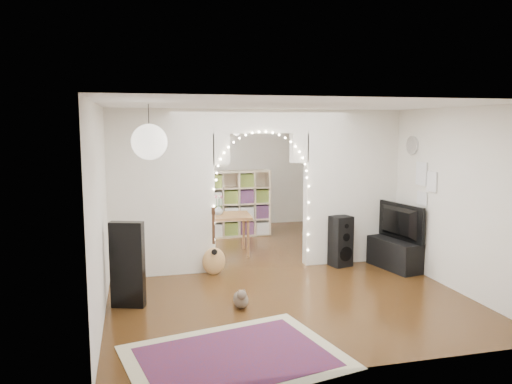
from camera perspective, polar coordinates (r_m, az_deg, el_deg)
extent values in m
plane|color=black|center=(8.72, 0.51, -8.57)|extent=(7.50, 7.50, 0.00)
cube|color=white|center=(8.38, 0.53, 9.46)|extent=(5.00, 7.50, 0.02)
cube|color=silver|center=(12.09, -3.90, 2.48)|extent=(5.00, 0.02, 2.70)
cube|color=silver|center=(4.95, 11.42, -5.17)|extent=(5.00, 0.02, 2.70)
cube|color=silver|center=(8.19, -16.67, -0.29)|extent=(0.02, 7.50, 2.70)
cube|color=silver|center=(9.38, 15.49, 0.72)|extent=(0.02, 7.50, 2.70)
cube|color=silver|center=(8.19, -10.72, -0.10)|extent=(1.70, 0.20, 2.70)
cube|color=silver|center=(8.99, 10.76, 0.58)|extent=(1.70, 0.20, 2.70)
cube|color=silver|center=(8.37, 0.53, 8.09)|extent=(1.60, 0.20, 0.40)
cube|color=white|center=(9.96, -16.05, 1.96)|extent=(0.04, 1.20, 1.40)
cylinder|color=white|center=(8.79, 17.46, 5.11)|extent=(0.03, 0.31, 0.31)
sphere|color=white|center=(5.72, -12.09, 5.62)|extent=(0.40, 0.40, 0.40)
cube|color=maroon|center=(5.54, -2.41, -18.33)|extent=(2.50, 2.08, 0.02)
cube|color=black|center=(6.95, -14.47, -8.05)|extent=(0.47, 0.28, 1.17)
ellipsoid|color=tan|center=(8.21, -4.85, -6.74)|extent=(0.38, 0.14, 0.46)
cube|color=black|center=(8.13, -4.88, -4.14)|extent=(0.04, 0.03, 0.52)
cube|color=black|center=(8.07, -4.91, -2.15)|extent=(0.06, 0.03, 0.11)
ellipsoid|color=brown|center=(6.85, -1.75, -12.18)|extent=(0.23, 0.33, 0.22)
sphere|color=brown|center=(6.69, -1.64, -11.66)|extent=(0.14, 0.14, 0.13)
cone|color=brown|center=(6.67, -1.92, -11.16)|extent=(0.04, 0.04, 0.05)
cone|color=brown|center=(6.68, -1.37, -11.12)|extent=(0.04, 0.04, 0.05)
cylinder|color=brown|center=(7.04, -1.89, -12.29)|extent=(0.06, 0.21, 0.07)
cube|color=black|center=(8.82, 9.65, -5.55)|extent=(0.41, 0.37, 0.88)
cylinder|color=black|center=(8.75, 10.25, -6.99)|extent=(0.25, 0.09, 0.25)
cylinder|color=black|center=(8.68, 10.29, -5.12)|extent=(0.14, 0.06, 0.14)
cylinder|color=black|center=(8.64, 10.32, -3.86)|extent=(0.08, 0.04, 0.08)
cube|color=black|center=(8.89, 15.53, -6.86)|extent=(0.59, 1.06, 0.50)
imported|color=black|center=(8.77, 15.66, -3.32)|extent=(0.35, 1.08, 0.62)
cube|color=beige|center=(10.96, -2.05, -1.33)|extent=(1.44, 0.47, 1.45)
cube|color=brown|center=(9.45, -4.31, -2.77)|extent=(1.26, 0.90, 0.05)
cylinder|color=brown|center=(9.19, -7.37, -5.52)|extent=(0.05, 0.05, 0.70)
cylinder|color=brown|center=(9.27, -0.90, -5.34)|extent=(0.05, 0.05, 0.70)
cylinder|color=brown|center=(9.81, -7.48, -4.68)|extent=(0.05, 0.05, 0.70)
cylinder|color=brown|center=(9.89, -1.42, -4.51)|extent=(0.05, 0.05, 0.70)
imported|color=silver|center=(9.43, -4.32, -2.05)|extent=(0.20, 0.20, 0.19)
imported|color=brown|center=(8.97, -8.78, -6.47)|extent=(0.73, 0.74, 0.52)
imported|color=brown|center=(11.55, 0.37, -3.46)|extent=(0.60, 0.61, 0.42)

